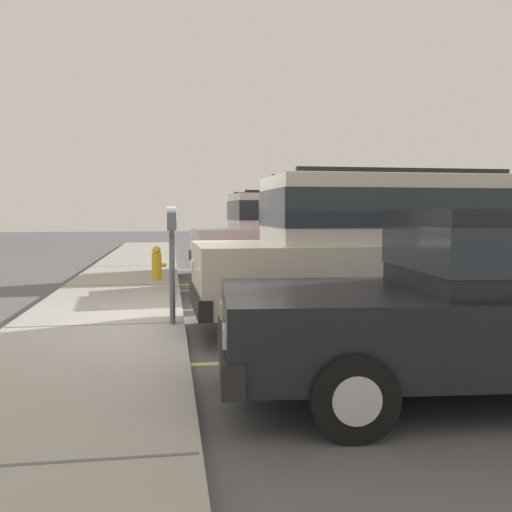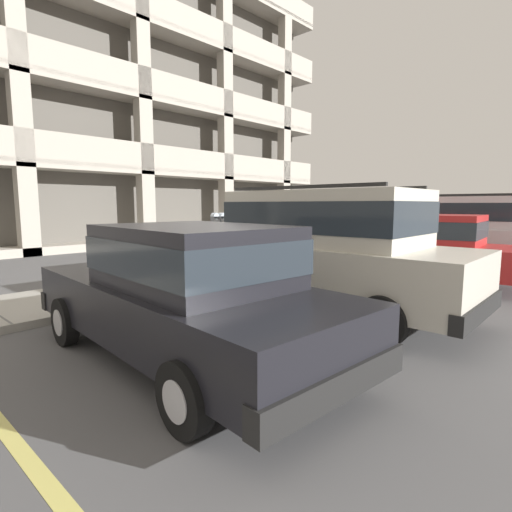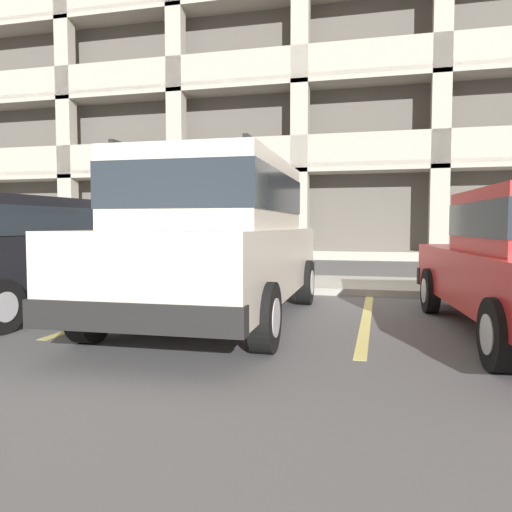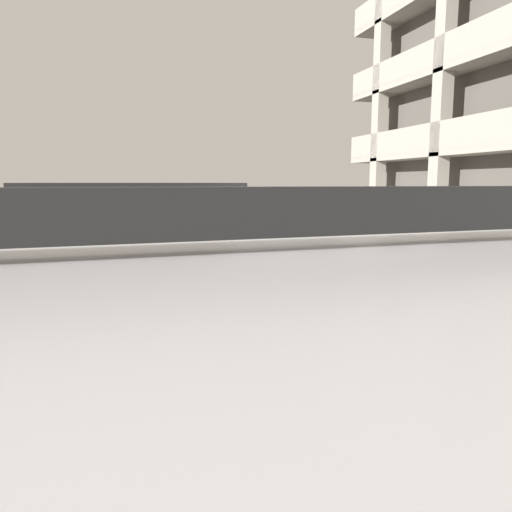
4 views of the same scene
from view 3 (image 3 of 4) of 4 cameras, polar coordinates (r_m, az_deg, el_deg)
name	(u,v)px [view 3 (image 3 of 4)]	position (r m, az deg, el deg)	size (l,w,h in m)	color
ground_plane	(272,298)	(8.44, 1.85, -4.84)	(80.00, 80.00, 0.10)	#565659
sidewalk	(286,283)	(9.69, 3.47, -3.11)	(40.00, 2.20, 0.12)	#9E9B93
parking_stall_lines	(367,313)	(6.87, 12.57, -6.41)	(12.94, 4.80, 0.01)	#DBD16B
silver_suv	(218,233)	(6.17, -4.41, 2.68)	(2.09, 4.82, 2.03)	beige
red_sedan	(24,252)	(7.50, -25.00, 0.46)	(2.06, 4.59, 1.54)	black
parking_meter_near	(272,223)	(8.71, 1.89, 3.76)	(0.35, 0.12, 1.47)	#595B60
parking_garage	(319,116)	(23.11, 7.17, 15.63)	(32.00, 10.00, 13.25)	#5C5851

